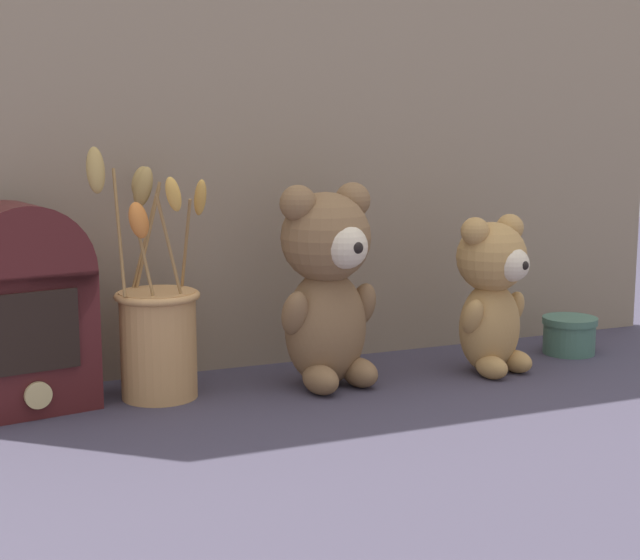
{
  "coord_description": "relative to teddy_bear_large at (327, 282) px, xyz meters",
  "views": [
    {
      "loc": [
        -0.52,
        -1.21,
        0.38
      ],
      "look_at": [
        0.0,
        0.02,
        0.15
      ],
      "focal_mm": 55.0,
      "sensor_mm": 36.0,
      "label": 1
    }
  ],
  "objects": [
    {
      "name": "vintage_radio",
      "position": [
        -0.41,
        0.05,
        -0.01
      ],
      "size": [
        0.19,
        0.13,
        0.27
      ],
      "color": "#4C1919",
      "rests_on": "ground"
    },
    {
      "name": "decorative_tin_tall",
      "position": [
        0.43,
        0.02,
        -0.12
      ],
      "size": [
        0.09,
        0.09,
        0.06
      ],
      "color": "#47705B",
      "rests_on": "ground"
    },
    {
      "name": "teddy_bear_medium",
      "position": [
        0.25,
        -0.03,
        -0.03
      ],
      "size": [
        0.13,
        0.12,
        0.23
      ],
      "color": "tan",
      "rests_on": "ground"
    },
    {
      "name": "backdrop_wall",
      "position": [
        -0.01,
        0.15,
        0.25
      ],
      "size": [
        1.35,
        0.02,
        0.79
      ],
      "color": "gray",
      "rests_on": "ground"
    },
    {
      "name": "ground_plane",
      "position": [
        -0.01,
        -0.02,
        -0.15
      ],
      "size": [
        4.0,
        4.0,
        0.0
      ],
      "primitive_type": "plane",
      "color": "#3D3847"
    },
    {
      "name": "teddy_bear_large",
      "position": [
        0.0,
        0.0,
        0.0
      ],
      "size": [
        0.16,
        0.14,
        0.28
      ],
      "color": "olive",
      "rests_on": "ground"
    },
    {
      "name": "flower_vase",
      "position": [
        -0.23,
        0.04,
        -0.05
      ],
      "size": [
        0.16,
        0.14,
        0.34
      ],
      "color": "tan",
      "rests_on": "ground"
    }
  ]
}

